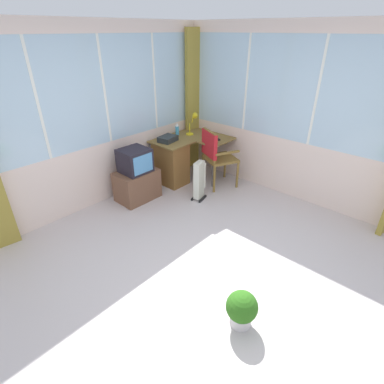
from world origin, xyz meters
name	(u,v)px	position (x,y,z in m)	size (l,w,h in m)	color
ground	(205,277)	(0.00, 0.00, -0.03)	(5.66, 5.54, 0.06)	beige
north_window_panel	(78,124)	(0.00, 2.30, 1.27)	(4.66, 0.07, 2.54)	beige
east_window_panel	(313,120)	(2.36, 0.00, 1.27)	(0.07, 4.54, 2.54)	beige
curtain_corner	(194,103)	(2.23, 2.17, 1.22)	(0.35, 0.07, 2.44)	olive
desk	(173,160)	(1.42, 1.92, 0.40)	(1.18, 1.01, 0.75)	olive
desk_lamp	(195,120)	(1.97, 1.91, 1.00)	(0.23, 0.20, 0.39)	yellow
tv_remote	(217,139)	(2.00, 1.43, 0.76)	(0.04, 0.15, 0.02)	black
spray_bottle	(177,129)	(1.72, 2.11, 0.85)	(0.06, 0.06, 0.22)	#44A6D3
paper_tray	(168,139)	(1.37, 1.98, 0.79)	(0.30, 0.23, 0.09)	#262C2E
wooden_armchair	(214,152)	(1.76, 1.29, 0.63)	(0.64, 0.64, 0.99)	olive
tv_on_stand	(136,178)	(0.60, 1.91, 0.37)	(0.64, 0.45, 0.84)	brown
space_heater	(200,180)	(1.27, 1.18, 0.33)	(0.29, 0.22, 0.64)	silver
potted_plant	(242,309)	(-0.25, -0.64, 0.20)	(0.29, 0.29, 0.37)	silver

